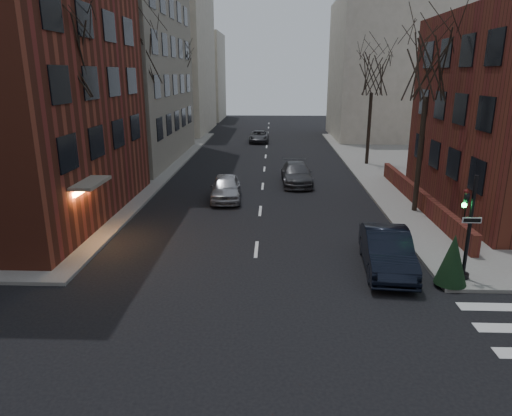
% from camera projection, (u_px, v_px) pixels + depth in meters
% --- Properties ---
extents(low_wall_right, '(0.35, 16.00, 1.00)m').
position_uv_depth(low_wall_right, '(419.00, 197.00, 26.80)').
color(low_wall_right, '#582519').
rests_on(low_wall_right, sidewalk_far_right).
extents(building_distant_la, '(14.00, 16.00, 18.00)m').
position_uv_depth(building_distant_la, '(154.00, 62.00, 59.80)').
color(building_distant_la, beige).
rests_on(building_distant_la, ground).
extents(building_distant_ra, '(14.00, 14.00, 16.00)m').
position_uv_depth(building_distant_ra, '(394.00, 70.00, 54.21)').
color(building_distant_ra, beige).
rests_on(building_distant_ra, ground).
extents(building_distant_lb, '(10.00, 12.00, 14.00)m').
position_uv_depth(building_distant_lb, '(192.00, 77.00, 76.59)').
color(building_distant_lb, beige).
rests_on(building_distant_lb, ground).
extents(traffic_signal, '(0.76, 0.44, 4.00)m').
position_uv_depth(traffic_signal, '(467.00, 234.00, 16.91)').
color(traffic_signal, black).
rests_on(traffic_signal, sidewalk_far_right).
extents(tree_left_a, '(4.18, 4.18, 10.26)m').
position_uv_depth(tree_left_a, '(62.00, 54.00, 20.45)').
color(tree_left_a, '#2D231C').
rests_on(tree_left_a, sidewalk_far_left).
extents(tree_left_b, '(4.40, 4.40, 10.80)m').
position_uv_depth(tree_left_b, '(138.00, 54.00, 31.82)').
color(tree_left_b, '#2D231C').
rests_on(tree_left_b, sidewalk_far_left).
extents(tree_left_c, '(3.96, 3.96, 9.72)m').
position_uv_depth(tree_left_c, '(179.00, 69.00, 45.48)').
color(tree_left_c, '#2D231C').
rests_on(tree_left_c, sidewalk_far_left).
extents(tree_right_a, '(3.96, 3.96, 9.72)m').
position_uv_depth(tree_right_a, '(429.00, 66.00, 23.77)').
color(tree_right_a, '#2D231C').
rests_on(tree_right_a, sidewalk_far_right).
extents(tree_right_b, '(3.74, 3.74, 9.18)m').
position_uv_depth(tree_right_b, '(373.00, 74.00, 37.31)').
color(tree_right_b, '#2D231C').
rests_on(tree_right_b, sidewalk_far_right).
extents(streetlamp_near, '(0.36, 0.36, 6.28)m').
position_uv_depth(streetlamp_near, '(135.00, 128.00, 29.29)').
color(streetlamp_near, black).
rests_on(streetlamp_near, sidewalk_far_left).
extents(streetlamp_far, '(0.36, 0.36, 6.28)m').
position_uv_depth(streetlamp_far, '(190.00, 107.00, 48.46)').
color(streetlamp_far, black).
rests_on(streetlamp_far, sidewalk_far_left).
extents(parked_sedan, '(2.13, 5.12, 1.65)m').
position_uv_depth(parked_sedan, '(387.00, 251.00, 18.28)').
color(parked_sedan, black).
rests_on(parked_sedan, ground).
extents(car_lane_silver, '(2.15, 4.66, 1.55)m').
position_uv_depth(car_lane_silver, '(226.00, 188.00, 28.53)').
color(car_lane_silver, '#A7A7AC').
rests_on(car_lane_silver, ground).
extents(car_lane_gray, '(2.23, 5.20, 1.49)m').
position_uv_depth(car_lane_gray, '(296.00, 174.00, 32.57)').
color(car_lane_gray, '#414146').
rests_on(car_lane_gray, ground).
extents(car_lane_far, '(2.22, 4.72, 1.31)m').
position_uv_depth(car_lane_far, '(259.00, 136.00, 52.47)').
color(car_lane_far, '#424247').
rests_on(car_lane_far, ground).
extents(evergreen_shrub, '(1.20, 1.20, 1.93)m').
position_uv_depth(evergreen_shrub, '(453.00, 259.00, 16.68)').
color(evergreen_shrub, black).
rests_on(evergreen_shrub, sidewalk_far_right).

